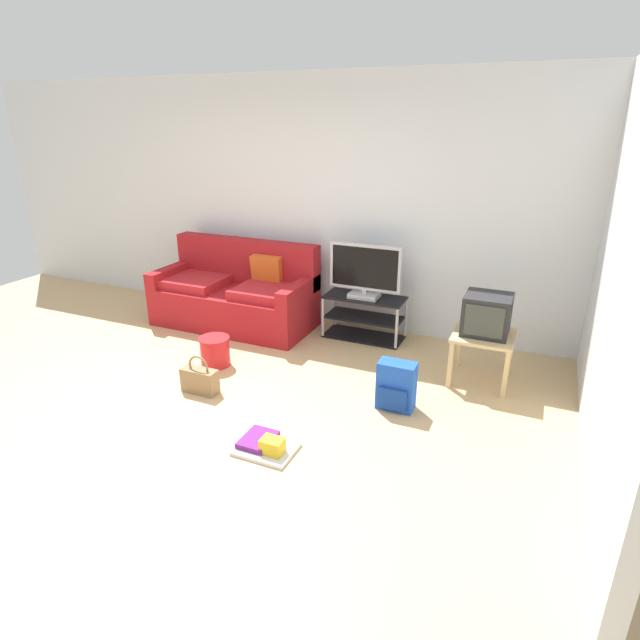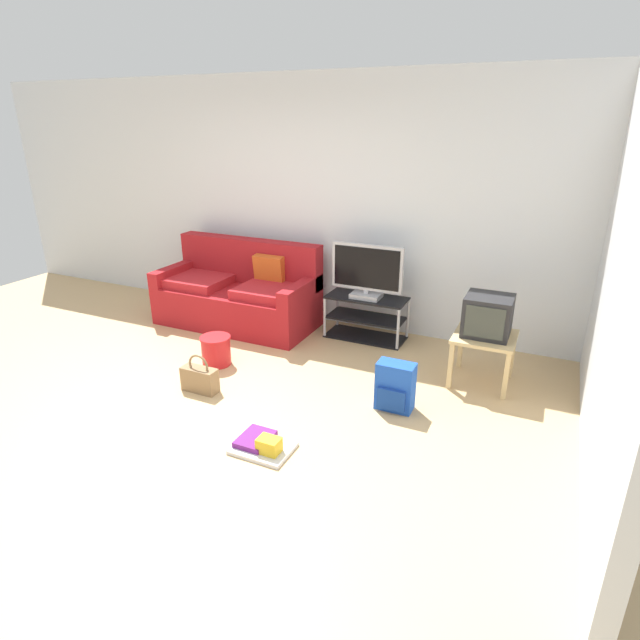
{
  "view_description": "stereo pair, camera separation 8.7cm",
  "coord_description": "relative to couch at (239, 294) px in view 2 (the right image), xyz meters",
  "views": [
    {
      "loc": [
        2.55,
        -2.88,
        2.24
      ],
      "look_at": [
        0.83,
        1.01,
        0.58
      ],
      "focal_mm": 29.11,
      "sensor_mm": 36.0,
      "label": 1
    },
    {
      "loc": [
        2.63,
        -2.85,
        2.24
      ],
      "look_at": [
        0.83,
        1.01,
        0.58
      ],
      "focal_mm": 29.11,
      "sensor_mm": 36.0,
      "label": 2
    }
  ],
  "objects": [
    {
      "name": "wall_back",
      "position": [
        0.61,
        0.56,
        1.0
      ],
      "size": [
        9.0,
        0.1,
        2.7
      ],
      "primitive_type": "cube",
      "color": "silver",
      "rests_on": "ground_plane"
    },
    {
      "name": "handbag",
      "position": [
        0.58,
        -1.54,
        -0.23
      ],
      "size": [
        0.32,
        0.13,
        0.35
      ],
      "rotation": [
        0.0,
        0.0,
        0.34
      ],
      "color": "olive",
      "rests_on": "ground_plane"
    },
    {
      "name": "wall_right",
      "position": [
        3.66,
        -1.05,
        1.0
      ],
      "size": [
        0.1,
        3.6,
        2.7
      ],
      "primitive_type": "cube",
      "color": "silver",
      "rests_on": "ground_plane"
    },
    {
      "name": "tv_stand",
      "position": [
        1.48,
        0.2,
        -0.11
      ],
      "size": [
        0.85,
        0.39,
        0.46
      ],
      "color": "black",
      "rests_on": "ground_plane"
    },
    {
      "name": "crt_tv",
      "position": [
        2.78,
        -0.31,
        0.29
      ],
      "size": [
        0.39,
        0.37,
        0.36
      ],
      "color": "#232326",
      "rests_on": "side_table"
    },
    {
      "name": "cleaning_bucket",
      "position": [
        0.4,
        -1.03,
        -0.19
      ],
      "size": [
        0.3,
        0.3,
        0.29
      ],
      "color": "red",
      "rests_on": "ground_plane"
    },
    {
      "name": "floor_tray",
      "position": [
        1.53,
        -2.06,
        -0.3
      ],
      "size": [
        0.42,
        0.33,
        0.14
      ],
      "color": "silver",
      "rests_on": "ground_plane"
    },
    {
      "name": "flat_tv",
      "position": [
        1.48,
        0.18,
        0.4
      ],
      "size": [
        0.77,
        0.22,
        0.57
      ],
      "color": "#B2B2B7",
      "rests_on": "tv_stand"
    },
    {
      "name": "backpack",
      "position": [
        2.21,
        -1.1,
        -0.15
      ],
      "size": [
        0.3,
        0.24,
        0.41
      ],
      "rotation": [
        0.0,
        0.0,
        0.09
      ],
      "color": "blue",
      "rests_on": "ground_plane"
    },
    {
      "name": "couch",
      "position": [
        0.0,
        0.0,
        0.0
      ],
      "size": [
        1.81,
        0.84,
        0.94
      ],
      "color": "maroon",
      "rests_on": "ground_plane"
    },
    {
      "name": "side_table",
      "position": [
        2.78,
        -0.33,
        0.04
      ],
      "size": [
        0.53,
        0.53,
        0.46
      ],
      "color": "tan",
      "rests_on": "ground_plane"
    },
    {
      "name": "ground_plane",
      "position": [
        0.61,
        -1.89,
        -0.36
      ],
      "size": [
        9.0,
        9.8,
        0.02
      ],
      "primitive_type": "cube",
      "color": "tan"
    }
  ]
}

